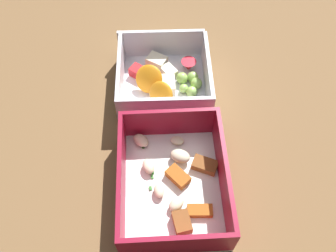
# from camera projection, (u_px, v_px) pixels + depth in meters

# --- Properties ---
(table_surface) EXTENTS (0.80, 0.80, 0.02)m
(table_surface) POSITION_uv_depth(u_px,v_px,m) (176.00, 140.00, 0.58)
(table_surface) COLOR brown
(table_surface) RESTS_ON ground
(pasta_container) EXTENTS (0.20, 0.16, 0.06)m
(pasta_container) POSITION_uv_depth(u_px,v_px,m) (173.00, 181.00, 0.50)
(pasta_container) COLOR white
(pasta_container) RESTS_ON table_surface
(fruit_bowl) EXTENTS (0.17, 0.16, 0.06)m
(fruit_bowl) POSITION_uv_depth(u_px,v_px,m) (165.00, 79.00, 0.61)
(fruit_bowl) COLOR white
(fruit_bowl) RESTS_ON table_surface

